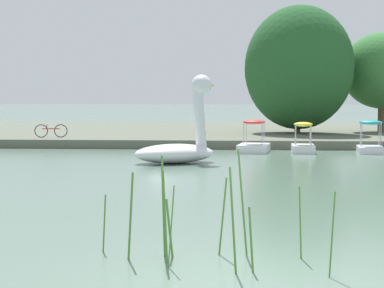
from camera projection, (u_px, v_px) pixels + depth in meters
The scene contains 10 objects.
ground_plane at pixel (257, 284), 7.62m from camera, with size 613.40×613.40×0.00m, color #567060.
shore_bank_far at pixel (239, 132), 39.60m from camera, with size 136.70×23.12×0.41m, color #5B6051.
swan_boat at pixel (180, 142), 22.14m from camera, with size 3.36×2.67×3.20m.
pedal_boat_teal at pixel (370, 143), 26.31m from camera, with size 1.25×1.89×1.42m.
pedal_boat_yellow at pixel (303, 144), 26.55m from camera, with size 1.07×1.84×1.33m.
pedal_boat_red at pixel (254, 143), 26.73m from camera, with size 1.55×2.16×1.43m.
tree_willow_overhanging at pixel (298, 67), 34.24m from camera, with size 8.19×7.94×7.15m.
tree_sapling_by_fence at pixel (382, 71), 35.56m from camera, with size 6.42×6.43×5.81m.
bicycle_parked at pixel (51, 131), 30.48m from camera, with size 1.60×0.35×0.67m.
reed_clump_foreground at pixel (200, 218), 8.64m from camera, with size 3.30×1.26×1.56m.
Camera 1 is at (-0.29, -7.51, 2.28)m, focal length 57.24 mm.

